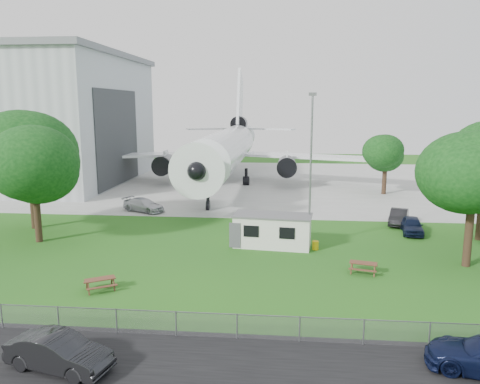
# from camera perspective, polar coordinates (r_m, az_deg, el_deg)

# --- Properties ---
(ground) EXTENTS (160.00, 160.00, 0.00)m
(ground) POSITION_cam_1_polar(r_m,az_deg,el_deg) (32.94, -5.69, -9.34)
(ground) COLOR #2E721C
(asphalt_strip) EXTENTS (120.00, 8.00, 0.02)m
(asphalt_strip) POSITION_cam_1_polar(r_m,az_deg,el_deg) (21.54, -12.79, -20.94)
(asphalt_strip) COLOR black
(asphalt_strip) RESTS_ON ground
(concrete_apron) EXTENTS (120.00, 46.00, 0.03)m
(concrete_apron) POSITION_cam_1_polar(r_m,az_deg,el_deg) (69.55, 0.30, 1.30)
(concrete_apron) COLOR #B7B7B2
(concrete_apron) RESTS_ON ground
(airliner) EXTENTS (46.36, 47.73, 17.69)m
(airliner) POSITION_cam_1_polar(r_m,az_deg,el_deg) (66.99, -1.57, 5.48)
(airliner) COLOR white
(airliner) RESTS_ON ground
(site_cabin) EXTENTS (6.88, 3.36, 2.62)m
(site_cabin) POSITION_cam_1_polar(r_m,az_deg,el_deg) (37.59, 3.99, -4.69)
(site_cabin) COLOR silver
(site_cabin) RESTS_ON ground
(picnic_west) EXTENTS (2.32, 2.22, 0.76)m
(picnic_west) POSITION_cam_1_polar(r_m,az_deg,el_deg) (30.51, -16.62, -11.40)
(picnic_west) COLOR brown
(picnic_west) RESTS_ON ground
(picnic_east) EXTENTS (2.11, 1.89, 0.76)m
(picnic_east) POSITION_cam_1_polar(r_m,az_deg,el_deg) (33.12, 14.75, -9.54)
(picnic_east) COLOR brown
(picnic_east) RESTS_ON ground
(fence) EXTENTS (58.00, 0.04, 1.30)m
(fence) POSITION_cam_1_polar(r_m,az_deg,el_deg) (24.46, -10.14, -16.81)
(fence) COLOR gray
(fence) RESTS_ON ground
(lamp_mast) EXTENTS (0.16, 0.16, 12.00)m
(lamp_mast) POSITION_cam_1_polar(r_m,az_deg,el_deg) (37.00, 8.59, 2.39)
(lamp_mast) COLOR slate
(lamp_mast) RESTS_ON ground
(tree_west_big) EXTENTS (8.99, 8.99, 11.45)m
(tree_west_big) POSITION_cam_1_polar(r_m,az_deg,el_deg) (46.17, -24.34, 4.36)
(tree_west_big) COLOR #382619
(tree_west_big) RESTS_ON ground
(tree_west_small) EXTENTS (7.41, 7.41, 9.96)m
(tree_west_small) POSITION_cam_1_polar(r_m,az_deg,el_deg) (41.33, -23.87, 2.79)
(tree_west_small) COLOR #382619
(tree_west_small) RESTS_ON ground
(tree_east_front) EXTENTS (6.87, 6.87, 10.15)m
(tree_east_front) POSITION_cam_1_polar(r_m,az_deg,el_deg) (35.58, 26.66, 2.19)
(tree_east_front) COLOR #382619
(tree_east_front) RESTS_ON ground
(tree_far_apron) EXTENTS (5.98, 5.98, 8.16)m
(tree_far_apron) POSITION_cam_1_polar(r_m,az_deg,el_deg) (61.70, 17.35, 4.46)
(tree_far_apron) COLOR #382619
(tree_far_apron) RESTS_ON ground
(car_centre_sedan) EXTENTS (4.94, 2.73, 1.54)m
(car_centre_sedan) POSITION_cam_1_polar(r_m,az_deg,el_deg) (22.46, -21.21, -17.80)
(car_centre_sedan) COLOR black
(car_centre_sedan) RESTS_ON ground
(car_ne_hatch) EXTENTS (2.28, 4.46, 1.45)m
(car_ne_hatch) POSITION_cam_1_polar(r_m,az_deg,el_deg) (44.03, 20.22, -3.85)
(car_ne_hatch) COLOR black
(car_ne_hatch) RESTS_ON ground
(car_ne_sedan) EXTENTS (2.81, 4.64, 1.44)m
(car_ne_sedan) POSITION_cam_1_polar(r_m,az_deg,el_deg) (46.90, 18.78, -2.91)
(car_ne_sedan) COLOR black
(car_ne_sedan) RESTS_ON ground
(car_apron_van) EXTENTS (5.19, 3.89, 1.40)m
(car_apron_van) POSITION_cam_1_polar(r_m,az_deg,el_deg) (50.79, -11.67, -1.58)
(car_apron_van) COLOR #B7B9BF
(car_apron_van) RESTS_ON ground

